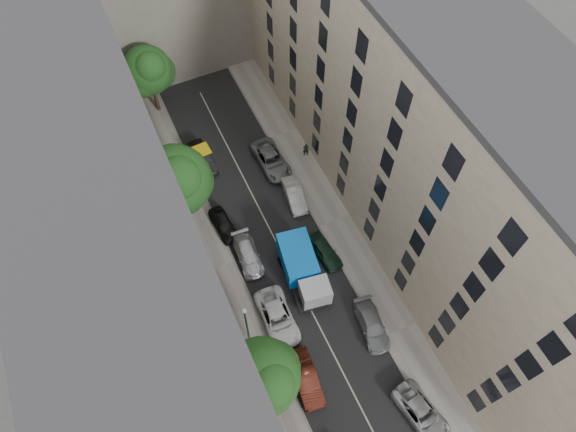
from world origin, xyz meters
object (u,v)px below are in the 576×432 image
tarp_truck (302,268)px  car_left_2 (277,318)px  car_left_1 (306,378)px  car_right_4 (271,160)px  pedestrian (306,150)px  car_left_5 (202,158)px  car_right_0 (421,413)px  car_left_3 (248,255)px  car_right_1 (372,325)px  car_right_3 (294,195)px  tree_mid (177,183)px  car_left_4 (223,225)px  lamp_post (246,321)px  car_right_2 (325,251)px  tree_near (263,378)px  tree_far (149,72)px

tarp_truck → car_left_2: bearing=-133.2°
car_left_1 → car_left_2: 5.11m
car_right_4 → pedestrian: pedestrian is taller
car_left_5 → car_right_0: bearing=-80.3°
car_left_1 → car_left_3: 11.20m
car_left_3 → car_right_1: bearing=-52.7°
car_left_3 → car_right_3: size_ratio=1.10×
car_right_1 → pedestrian: (2.80, 17.58, 0.28)m
tarp_truck → car_right_3: tarp_truck is taller
tarp_truck → tree_mid: 11.98m
car_left_5 → car_right_1: size_ratio=0.97×
car_left_5 → car_right_1: car_left_5 is taller
car_right_3 → tarp_truck: bearing=-102.6°
car_left_4 → car_right_0: bearing=-75.2°
car_left_4 → car_right_0: size_ratio=0.80×
car_left_4 → pedestrian: pedestrian is taller
tree_mid → lamp_post: bearing=-86.0°
car_right_2 → tree_near: tree_near is taller
car_left_3 → car_left_1: bearing=-86.1°
car_right_4 → car_left_1: bearing=-108.4°
car_right_4 → lamp_post: size_ratio=0.89×
car_left_3 → car_right_0: car_right_0 is taller
tree_mid → car_left_3: bearing=-56.4°
car_right_1 → car_right_3: (-0.30, 13.49, 0.02)m
tree_near → car_left_1: bearing=-2.7°
car_right_2 → tree_mid: bearing=134.7°
car_left_2 → lamp_post: (-2.57, -0.37, 3.07)m
car_right_4 → car_left_3: bearing=-126.8°
car_right_3 → lamp_post: bearing=-122.4°
car_left_3 → tree_near: 12.45m
car_left_1 → car_left_5: size_ratio=1.04×
car_left_1 → lamp_post: bearing=124.4°
car_right_1 → car_right_4: 17.99m
car_right_2 → car_left_4: bearing=131.9°
tarp_truck → tree_far: size_ratio=0.86×
car_right_3 → pedestrian: size_ratio=2.60×
car_right_0 → car_right_4: bearing=82.2°
car_right_4 → tree_near: size_ratio=0.64×
tree_far → pedestrian: tree_far is taller
tree_far → tree_mid: bearing=-96.7°
car_right_4 → tree_near: tree_near is taller
lamp_post → car_right_4: bearing=60.5°
car_left_2 → car_right_2: 7.06m
car_right_3 → lamp_post: 13.80m
car_left_4 → car_right_3: car_right_3 is taller
car_right_1 → car_right_4: car_right_4 is taller
car_right_1 → pedestrian: pedestrian is taller
lamp_post → tree_far: bearing=88.1°
car_right_2 → car_left_3: bearing=151.5°
tree_near → car_left_5: bearing=82.0°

